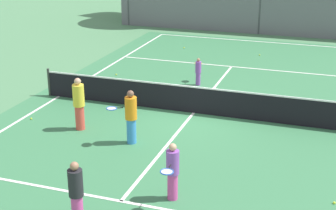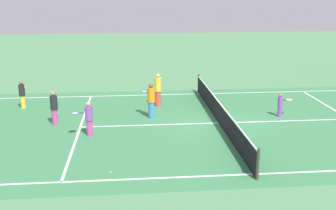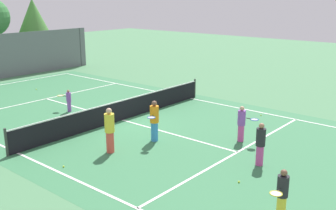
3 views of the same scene
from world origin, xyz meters
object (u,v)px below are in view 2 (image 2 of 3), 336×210
(player_0, at_px, (281,105))
(player_1, at_px, (54,108))
(player_4, at_px, (158,90))
(tennis_ball_0, at_px, (159,96))
(player_5, at_px, (89,118))
(player_2, at_px, (151,100))
(tennis_ball_2, at_px, (111,172))
(tennis_ball_3, at_px, (259,96))
(player_3, at_px, (22,94))
(tennis_ball_5, at_px, (58,113))

(player_0, xyz_separation_m, player_1, (0.22, -10.80, 0.19))
(player_4, xyz_separation_m, tennis_ball_0, (-2.02, 0.20, -0.87))
(player_5, height_order, tennis_ball_0, player_5)
(player_0, distance_m, player_2, 6.33)
(tennis_ball_2, bearing_deg, tennis_ball_0, 166.85)
(player_0, bearing_deg, tennis_ball_3, 177.81)
(tennis_ball_0, bearing_deg, tennis_ball_3, 84.29)
(player_5, bearing_deg, tennis_ball_3, 121.85)
(player_4, distance_m, tennis_ball_0, 2.21)
(player_0, height_order, player_2, player_2)
(player_0, xyz_separation_m, tennis_ball_0, (-4.41, -5.65, -0.57))
(player_3, relative_size, tennis_ball_2, 21.92)
(player_2, relative_size, tennis_ball_2, 26.00)
(player_2, relative_size, tennis_ball_5, 26.00)
(player_2, xyz_separation_m, player_5, (2.27, -2.77, -0.11))
(tennis_ball_0, bearing_deg, player_1, -48.07)
(player_5, height_order, tennis_ball_2, player_5)
(tennis_ball_5, bearing_deg, player_0, 82.30)
(player_1, distance_m, player_2, 4.53)
(player_5, height_order, tennis_ball_5, player_5)
(player_3, distance_m, player_5, 5.98)
(player_5, relative_size, tennis_ball_0, 22.78)
(player_5, bearing_deg, player_1, -134.49)
(player_2, distance_m, player_3, 7.01)
(player_1, height_order, player_5, player_1)
(player_5, bearing_deg, tennis_ball_0, 151.50)
(player_4, distance_m, tennis_ball_2, 8.43)
(player_5, xyz_separation_m, tennis_ball_5, (-3.39, -1.90, -0.74))
(tennis_ball_0, distance_m, tennis_ball_3, 5.83)
(player_1, distance_m, player_4, 5.59)
(player_0, xyz_separation_m, player_2, (-0.37, -6.31, 0.28))
(player_3, distance_m, player_4, 7.09)
(tennis_ball_2, bearing_deg, player_2, 164.33)
(player_1, xyz_separation_m, player_4, (-2.60, 4.95, 0.10))
(player_2, xyz_separation_m, player_4, (-2.02, 0.46, 0.02))
(player_2, bearing_deg, player_5, -50.63)
(tennis_ball_2, bearing_deg, tennis_ball_3, 139.45)
(player_3, xyz_separation_m, tennis_ball_5, (1.18, 1.96, -0.72))
(player_5, distance_m, tennis_ball_0, 7.22)
(tennis_ball_3, bearing_deg, player_2, -61.82)
(player_3, bearing_deg, player_4, 87.72)
(player_0, xyz_separation_m, tennis_ball_3, (-3.83, 0.15, -0.57))
(player_2, height_order, tennis_ball_2, player_2)
(player_1, distance_m, tennis_ball_0, 6.96)
(player_5, xyz_separation_m, tennis_ball_2, (3.81, 1.06, -0.74))
(player_2, distance_m, tennis_ball_0, 4.18)
(player_0, height_order, player_5, player_5)
(player_2, height_order, tennis_ball_3, player_2)
(player_1, relative_size, player_5, 1.04)
(player_2, height_order, tennis_ball_0, player_2)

